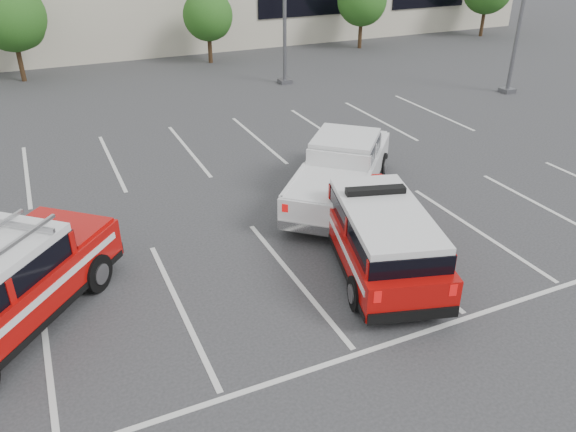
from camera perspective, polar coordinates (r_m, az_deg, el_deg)
name	(u,v)px	position (r m, az deg, el deg)	size (l,w,h in m)	color
ground	(294,278)	(13.10, 0.62, -6.31)	(120.00, 120.00, 0.00)	#2F2F31
stall_markings	(230,200)	(16.72, -5.96, 1.66)	(23.00, 15.00, 0.01)	silver
tree_mid_left	(13,19)	(32.12, -26.17, 17.54)	(3.37, 3.37, 4.85)	#3F2B19
tree_mid_right	(209,17)	(33.64, -8.00, 19.37)	(2.77, 2.77, 3.99)	#3F2B19
tree_right	(363,2)	(37.73, 7.61, 20.72)	(3.07, 3.07, 4.42)	#3F2B19
fire_chief_suv	(378,238)	(13.33, 9.09, -2.19)	(3.30, 5.58, 1.85)	#A80A08
white_pickup	(341,176)	(16.58, 5.38, 4.12)	(5.33, 5.65, 1.77)	silver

